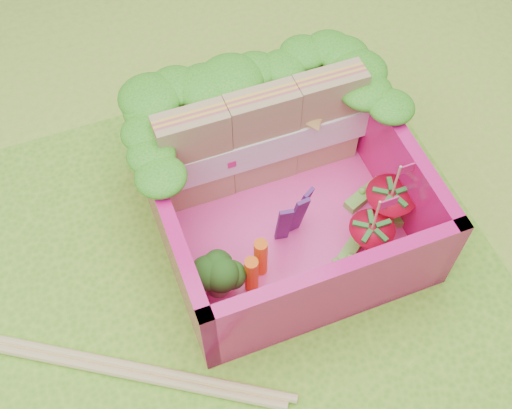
{
  "coord_description": "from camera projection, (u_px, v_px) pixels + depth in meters",
  "views": [
    {
      "loc": [
        -0.5,
        -1.45,
        3.04
      ],
      "look_at": [
        0.15,
        0.23,
        0.28
      ],
      "focal_mm": 45.0,
      "sensor_mm": 36.0,
      "label": 1
    }
  ],
  "objects": [
    {
      "name": "ground",
      "position": [
        245.0,
        276.0,
        3.39
      ],
      "size": [
        14.0,
        14.0,
        0.0
      ],
      "primitive_type": "plane",
      "color": "#8DBD35",
      "rests_on": "ground"
    },
    {
      "name": "sandwich_stack",
      "position": [
        263.0,
        138.0,
        3.39
      ],
      "size": [
        1.17,
        0.18,
        0.65
      ],
      "color": "#A27D56",
      "rests_on": "bento_floor"
    },
    {
      "name": "purple_wedges",
      "position": [
        294.0,
        216.0,
        3.27
      ],
      "size": [
        0.19,
        0.1,
        0.38
      ],
      "color": "#4F1959",
      "rests_on": "bento_floor"
    },
    {
      "name": "lettuce_ruffle",
      "position": [
        251.0,
        86.0,
        3.27
      ],
      "size": [
        1.43,
        0.77,
        0.11
      ],
      "color": "#1D7F17",
      "rests_on": "bento_box"
    },
    {
      "name": "broccoli",
      "position": [
        217.0,
        271.0,
        3.11
      ],
      "size": [
        0.31,
        0.31,
        0.25
      ],
      "color": "#6DA24E",
      "rests_on": "bento_floor"
    },
    {
      "name": "placemat",
      "position": [
        245.0,
        275.0,
        3.37
      ],
      "size": [
        2.6,
        2.6,
        0.03
      ],
      "primitive_type": "cube",
      "color": "#64B027",
      "rests_on": "ground"
    },
    {
      "name": "strawberry_right",
      "position": [
        388.0,
        208.0,
        3.36
      ],
      "size": [
        0.26,
        0.26,
        0.5
      ],
      "color": "red",
      "rests_on": "bento_floor"
    },
    {
      "name": "carrot_sticks",
      "position": [
        256.0,
        266.0,
        3.18
      ],
      "size": [
        0.15,
        0.15,
        0.27
      ],
      "color": "orange",
      "rests_on": "bento_floor"
    },
    {
      "name": "bento_floor",
      "position": [
        282.0,
        219.0,
        3.52
      ],
      "size": [
        1.3,
        1.3,
        0.05
      ],
      "primitive_type": "cube",
      "color": "#FF41A2",
      "rests_on": "placemat"
    },
    {
      "name": "chopsticks",
      "position": [
        81.0,
        360.0,
        3.08
      ],
      "size": [
        1.83,
        1.16,
        0.05
      ],
      "color": "#E9C880",
      "rests_on": "placemat"
    },
    {
      "name": "bento_box",
      "position": [
        283.0,
        193.0,
        3.31
      ],
      "size": [
        1.3,
        1.3,
        0.55
      ],
      "color": "#D5116E",
      "rests_on": "placemat"
    },
    {
      "name": "strawberry_left",
      "position": [
        369.0,
        239.0,
        3.27
      ],
      "size": [
        0.23,
        0.23,
        0.47
      ],
      "color": "red",
      "rests_on": "bento_floor"
    },
    {
      "name": "snap_peas",
      "position": [
        365.0,
        224.0,
        3.44
      ],
      "size": [
        0.63,
        0.56,
        0.05
      ],
      "color": "#70BA3A",
      "rests_on": "bento_floor"
    }
  ]
}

